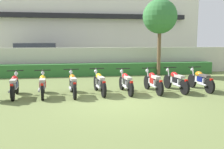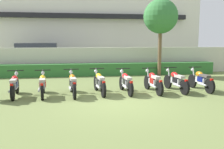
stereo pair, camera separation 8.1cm
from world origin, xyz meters
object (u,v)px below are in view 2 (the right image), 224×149
(motorcycle_in_row_6, at_px, (176,81))
(motorcycle_in_row_5, at_px, (153,81))
(motorcycle_in_row_2, at_px, (73,84))
(parked_car, at_px, (40,57))
(motorcycle_in_row_7, at_px, (201,80))
(motorcycle_in_row_3, at_px, (99,82))
(motorcycle_in_row_1, at_px, (43,85))
(tree_near_inspector, at_px, (161,17))
(motorcycle_in_row_4, at_px, (126,82))
(motorcycle_in_row_0, at_px, (15,85))

(motorcycle_in_row_6, bearing_deg, motorcycle_in_row_5, 84.53)
(motorcycle_in_row_6, bearing_deg, motorcycle_in_row_2, 84.30)
(parked_car, height_order, motorcycle_in_row_7, parked_car)
(motorcycle_in_row_3, bearing_deg, parked_car, 15.70)
(motorcycle_in_row_6, bearing_deg, motorcycle_in_row_1, 83.60)
(tree_near_inspector, height_order, motorcycle_in_row_3, tree_near_inspector)
(motorcycle_in_row_3, relative_size, motorcycle_in_row_7, 1.04)
(parked_car, distance_m, motorcycle_in_row_1, 8.51)
(parked_car, distance_m, motorcycle_in_row_2, 8.78)
(motorcycle_in_row_3, bearing_deg, motorcycle_in_row_4, -99.10)
(tree_near_inspector, bearing_deg, parked_car, 152.77)
(motorcycle_in_row_1, xyz_separation_m, motorcycle_in_row_6, (5.28, 0.04, 0.01))
(motorcycle_in_row_5, bearing_deg, motorcycle_in_row_2, 87.44)
(tree_near_inspector, height_order, motorcycle_in_row_4, tree_near_inspector)
(tree_near_inspector, bearing_deg, motorcycle_in_row_0, -147.53)
(motorcycle_in_row_0, bearing_deg, motorcycle_in_row_3, -93.87)
(motorcycle_in_row_5, bearing_deg, tree_near_inspector, -26.00)
(parked_car, relative_size, motorcycle_in_row_6, 2.38)
(motorcycle_in_row_0, relative_size, motorcycle_in_row_1, 0.97)
(motorcycle_in_row_2, height_order, motorcycle_in_row_6, motorcycle_in_row_2)
(tree_near_inspector, relative_size, motorcycle_in_row_5, 2.34)
(motorcycle_in_row_1, bearing_deg, motorcycle_in_row_4, -94.21)
(motorcycle_in_row_0, xyz_separation_m, motorcycle_in_row_7, (7.39, 0.05, 0.00))
(motorcycle_in_row_0, distance_m, motorcycle_in_row_5, 5.31)
(motorcycle_in_row_2, bearing_deg, motorcycle_in_row_5, -94.45)
(motorcycle_in_row_0, height_order, motorcycle_in_row_1, motorcycle_in_row_0)
(parked_car, bearing_deg, motorcycle_in_row_6, -54.25)
(motorcycle_in_row_1, bearing_deg, motorcycle_in_row_6, -94.70)
(motorcycle_in_row_2, xyz_separation_m, motorcycle_in_row_3, (1.04, 0.14, -0.00))
(parked_car, xyz_separation_m, motorcycle_in_row_4, (4.41, -8.35, -0.50))
(motorcycle_in_row_0, xyz_separation_m, motorcycle_in_row_6, (6.28, 0.02, 0.00))
(motorcycle_in_row_5, bearing_deg, motorcycle_in_row_1, 86.60)
(motorcycle_in_row_5, bearing_deg, motorcycle_in_row_0, 86.36)
(motorcycle_in_row_0, bearing_deg, motorcycle_in_row_5, -95.40)
(motorcycle_in_row_0, bearing_deg, parked_car, -3.96)
(motorcycle_in_row_0, bearing_deg, motorcycle_in_row_2, -97.04)
(motorcycle_in_row_1, height_order, motorcycle_in_row_5, motorcycle_in_row_5)
(parked_car, bearing_deg, motorcycle_in_row_5, -58.72)
(motorcycle_in_row_1, bearing_deg, motorcycle_in_row_2, -97.32)
(motorcycle_in_row_2, distance_m, motorcycle_in_row_6, 4.17)
(tree_near_inspector, bearing_deg, motorcycle_in_row_5, -112.36)
(parked_car, bearing_deg, motorcycle_in_row_7, -49.72)
(motorcycle_in_row_2, relative_size, motorcycle_in_row_6, 1.00)
(motorcycle_in_row_3, distance_m, motorcycle_in_row_7, 4.23)
(motorcycle_in_row_7, bearing_deg, motorcycle_in_row_5, 87.11)
(parked_car, distance_m, motorcycle_in_row_4, 9.46)
(tree_near_inspector, distance_m, motorcycle_in_row_5, 5.78)
(parked_car, distance_m, motorcycle_in_row_5, 10.05)
(parked_car, relative_size, motorcycle_in_row_0, 2.55)
(motorcycle_in_row_3, xyz_separation_m, motorcycle_in_row_7, (4.23, -0.03, -0.00))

